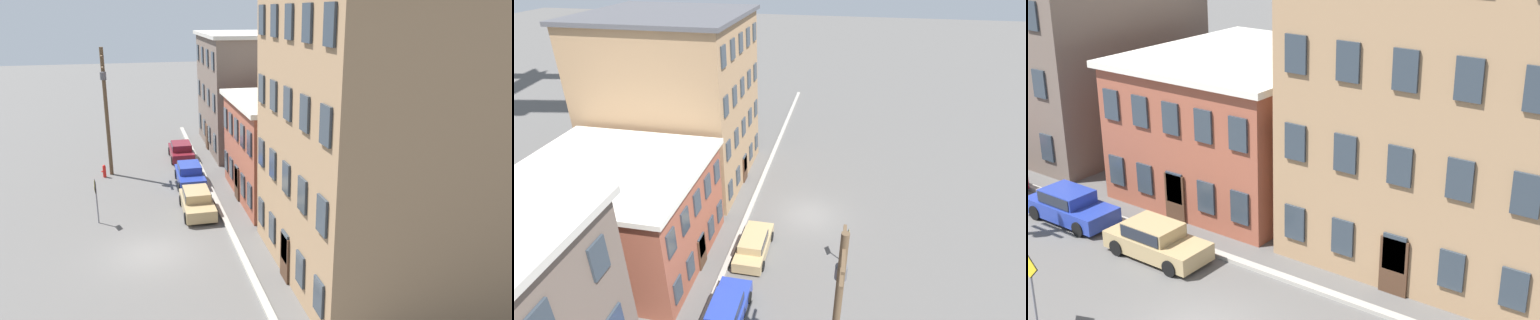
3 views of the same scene
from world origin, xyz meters
The scene contains 7 objects.
kerb_strip centered at (0.00, 4.50, 0.08)m, with size 56.00×0.36×0.16m, color #9E998E.
apartment_corner centered at (-19.60, 11.42, 5.10)m, with size 11.95×11.35×10.18m.
apartment_midblock centered at (-6.58, 11.10, 3.32)m, with size 9.59×10.72×6.62m.
apartment_far centered at (4.07, 11.61, 6.78)m, with size 11.22×11.74×13.53m.
car_blue centered at (-10.41, 3.29, 0.75)m, with size 4.40×1.92×1.43m.
car_tan centered at (-4.92, 3.08, 0.75)m, with size 4.40×1.92×1.43m.
caution_sign centered at (-4.69, -2.79, 1.81)m, with size 0.91×0.08×2.72m.
Camera 3 is at (13.86, -14.68, 13.60)m, focal length 50.00 mm.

